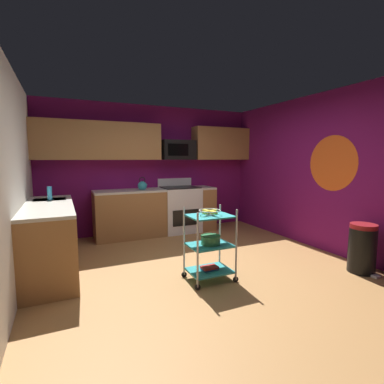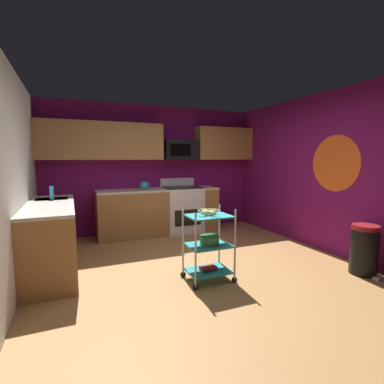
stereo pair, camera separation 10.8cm
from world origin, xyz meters
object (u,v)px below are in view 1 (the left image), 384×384
dish_soap_bottle (50,193)px  fruit_bowl (210,212)px  oven_range (180,209)px  trash_can (362,248)px  microwave (178,150)px  kettle (142,186)px  rolling_cart (210,245)px  book_stack (209,268)px  mixing_bowl_large (211,240)px

dish_soap_bottle → fruit_bowl: bearing=-40.6°
oven_range → fruit_bowl: bearing=-103.6°
oven_range → trash_can: bearing=-65.3°
oven_range → trash_can: oven_range is taller
oven_range → microwave: 1.23m
oven_range → kettle: (-0.79, -0.00, 0.52)m
rolling_cart → book_stack: size_ratio=4.37×
mixing_bowl_large → book_stack: (-0.01, -0.00, -0.37)m
mixing_bowl_large → rolling_cart: bearing=180.0°
mixing_bowl_large → dish_soap_bottle: 2.44m
fruit_bowl → rolling_cart: bearing=-90.0°
microwave → rolling_cart: (-0.58, -2.52, -1.25)m
kettle → dish_soap_bottle: (-1.60, -0.86, 0.02)m
microwave → trash_can: microwave is taller
rolling_cart → dish_soap_bottle: bearing=139.4°
rolling_cart → mixing_bowl_large: bearing=0.0°
oven_range → dish_soap_bottle: 2.60m
microwave → fruit_bowl: microwave is taller
rolling_cart → trash_can: bearing=-17.7°
microwave → rolling_cart: microwave is taller
rolling_cart → fruit_bowl: 0.42m
oven_range → fruit_bowl: size_ratio=4.04×
fruit_bowl → dish_soap_bottle: (-1.81, 1.55, 0.14)m
fruit_bowl → trash_can: bearing=-17.7°
rolling_cart → trash_can: rolling_cart is taller
oven_range → rolling_cart: (-0.58, -2.42, -0.02)m
kettle → trash_can: bearing=-54.2°
rolling_cart → fruit_bowl: (0.00, 0.00, 0.42)m
microwave → dish_soap_bottle: (-2.39, -0.97, -0.68)m
rolling_cart → oven_range: bearing=76.4°
oven_range → rolling_cart: oven_range is taller
fruit_bowl → book_stack: 0.72m
microwave → rolling_cart: 2.87m
dish_soap_bottle → book_stack: bearing=-40.6°
fruit_bowl → kettle: bearing=94.9°
mixing_bowl_large → book_stack: mixing_bowl_large is taller
microwave → rolling_cart: bearing=-103.0°
kettle → trash_can: kettle is taller
rolling_cart → mixing_bowl_large: size_ratio=3.63×
book_stack → kettle: kettle is taller
microwave → trash_can: size_ratio=1.06×
rolling_cart → trash_can: 2.08m
book_stack → dish_soap_bottle: 2.53m
oven_range → fruit_bowl: (-0.58, -2.42, 0.40)m
dish_soap_bottle → trash_can: 4.43m
book_stack → trash_can: trash_can is taller
microwave → book_stack: (-0.58, -2.52, -1.55)m
book_stack → trash_can: size_ratio=0.32×
rolling_cart → kettle: bearing=94.9°
trash_can → rolling_cart: bearing=162.3°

